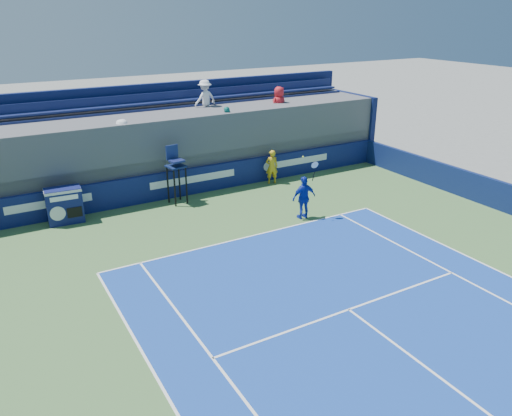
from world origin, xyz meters
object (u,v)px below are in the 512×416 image
umpire_chair (176,168)px  tennis_player (304,197)px  ball_person (272,167)px  match_clock (64,205)px

umpire_chair → tennis_player: bearing=-47.8°
tennis_player → umpire_chair: bearing=132.2°
umpire_chair → tennis_player: (3.67, -4.04, -0.65)m
ball_person → tennis_player: 4.39m
match_clock → umpire_chair: bearing=-2.2°
ball_person → match_clock: size_ratio=1.15×
ball_person → match_clock: (-9.30, -0.02, -0.07)m
match_clock → umpire_chair: (4.50, -0.17, 0.79)m
match_clock → tennis_player: (8.16, -4.21, 0.13)m
ball_person → tennis_player: (-1.14, -4.23, 0.06)m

